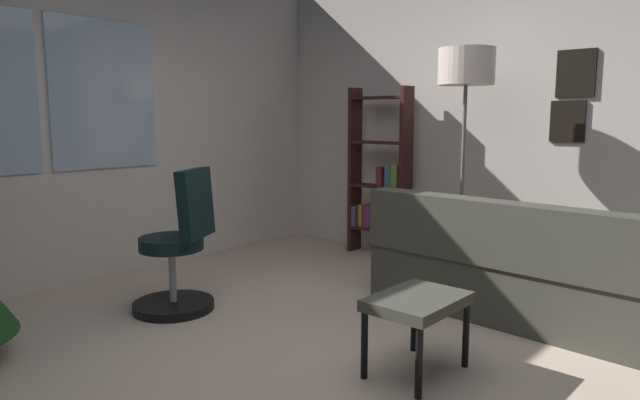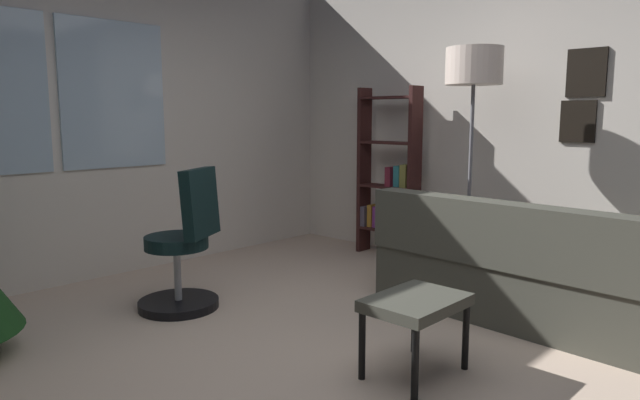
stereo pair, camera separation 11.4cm
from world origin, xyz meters
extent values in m
cube|color=beige|center=(0.00, 0.00, -0.05)|extent=(4.89, 5.16, 0.10)
cube|color=silver|center=(0.00, 2.63, 1.38)|extent=(4.89, 0.10, 2.76)
cube|color=silver|center=(0.12, 2.57, 1.52)|extent=(0.90, 0.03, 1.20)
cube|color=silver|center=(2.50, 0.00, 1.38)|extent=(0.10, 5.16, 2.76)
cube|color=black|center=(2.44, -0.35, 1.31)|extent=(0.02, 0.27, 0.32)
cube|color=black|center=(2.44, -0.39, 1.67)|extent=(0.02, 0.29, 0.36)
cube|color=#43433A|center=(1.53, -0.40, 0.20)|extent=(0.97, 1.97, 0.40)
cube|color=#43433A|center=(1.17, -0.38, 0.61)|extent=(0.29, 1.94, 0.41)
cube|color=#43433A|center=(1.57, 0.50, 0.50)|extent=(0.89, 0.18, 0.20)
cube|color=red|center=(1.30, -0.05, 0.57)|extent=(0.21, 0.42, 0.41)
cube|color=beige|center=(1.31, -0.04, 0.57)|extent=(0.24, 0.42, 0.42)
cube|color=#9D372E|center=(1.31, 0.06, 0.57)|extent=(0.17, 0.41, 0.41)
cube|color=#43433A|center=(0.24, -0.37, 0.39)|extent=(0.53, 0.39, 0.06)
cylinder|color=black|center=(0.00, -0.54, 0.18)|extent=(0.04, 0.04, 0.36)
cylinder|color=black|center=(0.47, -0.54, 0.18)|extent=(0.04, 0.04, 0.36)
cylinder|color=black|center=(0.00, -0.21, 0.18)|extent=(0.04, 0.04, 0.36)
cylinder|color=black|center=(0.47, -0.21, 0.18)|extent=(0.04, 0.04, 0.36)
cylinder|color=black|center=(-0.04, 1.43, 0.03)|extent=(0.56, 0.56, 0.06)
cylinder|color=#B2B2B7|center=(-0.04, 1.43, 0.27)|extent=(0.05, 0.05, 0.42)
cylinder|color=black|center=(-0.04, 1.43, 0.48)|extent=(0.44, 0.44, 0.09)
cube|color=black|center=(0.05, 1.26, 0.76)|extent=(0.40, 0.29, 0.47)
cube|color=#381A19|center=(2.23, 1.01, 0.81)|extent=(0.18, 0.04, 1.62)
cube|color=#381A19|center=(2.23, 1.61, 0.81)|extent=(0.18, 0.04, 1.62)
cube|color=#381A19|center=(2.23, 1.31, 0.25)|extent=(0.18, 0.56, 0.02)
cube|color=#381A19|center=(2.23, 1.31, 0.67)|extent=(0.18, 0.56, 0.02)
cube|color=#381A19|center=(2.23, 1.31, 1.10)|extent=(0.18, 0.56, 0.02)
cube|color=#381A19|center=(2.23, 1.31, 1.52)|extent=(0.18, 0.56, 0.02)
cube|color=maroon|center=(2.24, 1.10, 0.36)|extent=(0.15, 0.07, 0.19)
cube|color=navy|center=(2.23, 1.18, 0.35)|extent=(0.17, 0.06, 0.18)
cube|color=beige|center=(2.23, 1.26, 0.35)|extent=(0.17, 0.07, 0.17)
cube|color=#316933|center=(2.25, 1.34, 0.33)|extent=(0.13, 0.07, 0.14)
cube|color=#6F2E76|center=(2.24, 1.42, 0.37)|extent=(0.14, 0.07, 0.21)
cube|color=#B67B27|center=(2.24, 1.49, 0.37)|extent=(0.15, 0.05, 0.22)
cube|color=#564D5E|center=(2.23, 1.57, 0.36)|extent=(0.17, 0.07, 0.20)
cube|color=olive|center=(2.24, 1.10, 0.79)|extent=(0.15, 0.07, 0.21)
cube|color=teal|center=(2.25, 1.18, 0.78)|extent=(0.14, 0.07, 0.20)
cube|color=maroon|center=(2.23, 1.26, 0.78)|extent=(0.17, 0.06, 0.18)
cylinder|color=slate|center=(1.88, 0.25, 0.01)|extent=(0.28, 0.28, 0.03)
cylinder|color=slate|center=(1.88, 0.25, 0.81)|extent=(0.03, 0.03, 1.56)
cylinder|color=#F5DDCD|center=(1.88, 0.25, 1.73)|extent=(0.43, 0.43, 0.28)
camera|label=1|loc=(-2.23, -1.89, 1.34)|focal=31.94mm
camera|label=2|loc=(-2.16, -1.97, 1.34)|focal=31.94mm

